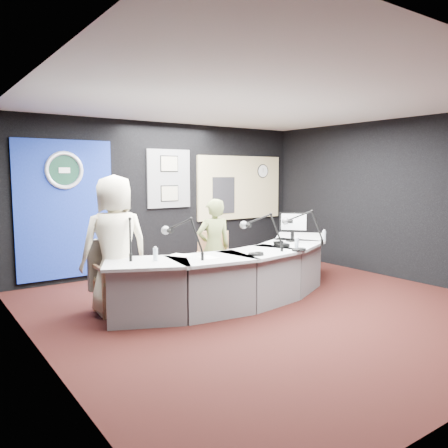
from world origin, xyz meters
TOP-DOWN VIEW (x-y plane):
  - ground at (0.00, 0.00)m, footprint 6.00×6.00m
  - ceiling at (0.00, 0.00)m, footprint 6.00×6.00m
  - wall_back at (0.00, 3.00)m, footprint 6.00×0.02m
  - wall_left at (-3.00, 0.00)m, footprint 0.02×6.00m
  - wall_right at (3.00, 0.00)m, footprint 0.02×6.00m
  - broadcast_desk at (-0.05, 0.55)m, footprint 4.50×1.90m
  - backdrop_panel at (-1.90, 2.97)m, footprint 1.60×0.05m
  - agency_seal at (-1.90, 2.93)m, footprint 0.63×0.07m
  - seal_center at (-1.90, 2.94)m, footprint 0.48×0.01m
  - pinboard at (0.05, 2.97)m, footprint 0.90×0.04m
  - framed_photo_upper at (0.05, 2.94)m, footprint 0.34×0.02m
  - framed_photo_lower at (0.05, 2.94)m, footprint 0.34×0.02m
  - booth_window_frame at (1.75, 2.97)m, footprint 2.12×0.06m
  - booth_glow at (1.75, 2.96)m, footprint 2.00×0.02m
  - equipment_rack at (1.30, 2.94)m, footprint 0.55×0.02m
  - wall_clock at (2.35, 2.94)m, footprint 0.28×0.01m
  - armchair_left at (-1.84, 0.97)m, footprint 0.57×0.57m
  - armchair_right at (-0.30, 0.92)m, footprint 0.66×0.66m
  - draped_jacket at (-1.87, 1.22)m, footprint 0.50×0.12m
  - person_man at (-1.84, 0.97)m, footprint 0.93×0.63m
  - person_woman at (-0.30, 0.92)m, footprint 0.59×0.45m
  - computer_monitor at (1.05, 0.64)m, footprint 0.33×0.35m
  - desk_phone at (0.54, 0.34)m, footprint 0.23×0.20m
  - headphones_near at (0.50, -0.07)m, footprint 0.19×0.19m
  - headphones_far at (-0.22, 0.02)m, footprint 0.24×0.24m
  - paper_stack at (-1.07, 0.59)m, footprint 0.30×0.34m
  - notepad at (-0.85, 0.24)m, footprint 0.20×0.27m
  - boom_mic_a at (-1.66, 0.88)m, footprint 0.37×0.69m
  - boom_mic_b at (-1.12, 0.42)m, footprint 0.33×0.70m
  - boom_mic_c at (0.14, 0.32)m, footprint 0.37×0.69m
  - boom_mic_d at (1.00, 0.35)m, footprint 0.34×0.70m
  - water_bottles at (0.01, 0.26)m, footprint 3.11×0.44m

SIDE VIEW (x-z plane):
  - ground at x=0.00m, z-range 0.00..0.00m
  - broadcast_desk at x=-0.05m, z-range 0.00..0.75m
  - armchair_right at x=-0.30m, z-range 0.00..0.86m
  - armchair_left at x=-1.84m, z-range 0.00..0.98m
  - draped_jacket at x=-1.87m, z-range 0.27..0.97m
  - person_woman at x=-0.30m, z-range 0.00..1.47m
  - paper_stack at x=-1.07m, z-range 0.75..0.75m
  - notepad at x=-0.85m, z-range 0.75..0.75m
  - headphones_near at x=0.50m, z-range 0.75..0.78m
  - headphones_far at x=-0.22m, z-range 0.75..0.79m
  - desk_phone at x=0.54m, z-range 0.75..0.80m
  - water_bottles at x=0.01m, z-range 0.75..0.93m
  - person_man at x=-1.84m, z-range 0.00..1.83m
  - boom_mic_a at x=-1.66m, z-range 0.75..1.35m
  - boom_mic_b at x=-1.12m, z-range 0.75..1.35m
  - boom_mic_c at x=0.14m, z-range 0.75..1.35m
  - boom_mic_d at x=1.00m, z-range 0.75..1.35m
  - computer_monitor at x=1.05m, z-range 0.91..1.23m
  - backdrop_panel at x=-1.90m, z-range 0.10..2.40m
  - wall_back at x=0.00m, z-range 0.00..2.80m
  - wall_left at x=-3.00m, z-range 0.00..2.80m
  - wall_right at x=3.00m, z-range 0.00..2.80m
  - equipment_rack at x=1.30m, z-range 1.03..1.78m
  - framed_photo_lower at x=0.05m, z-range 1.33..1.60m
  - booth_window_frame at x=1.75m, z-range 0.89..2.21m
  - booth_glow at x=1.75m, z-range 0.95..2.15m
  - pinboard at x=0.05m, z-range 1.20..2.30m
  - agency_seal at x=-1.90m, z-range 1.58..2.21m
  - seal_center at x=-1.90m, z-range 1.66..2.14m
  - wall_clock at x=2.35m, z-range 1.76..2.04m
  - framed_photo_upper at x=0.05m, z-range 1.89..2.17m
  - ceiling at x=0.00m, z-range 2.79..2.81m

